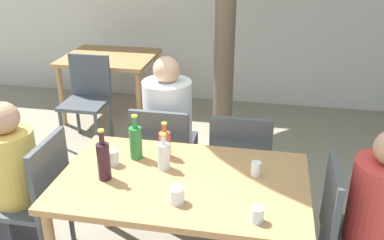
# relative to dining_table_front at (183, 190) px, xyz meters

# --- Properties ---
(dining_table_front) EXTENTS (1.48, 0.90, 0.74)m
(dining_table_front) POSITION_rel_dining_table_front_xyz_m (0.00, 0.00, 0.00)
(dining_table_front) COLOR #B27F4C
(dining_table_front) RESTS_ON ground_plane
(dining_table_back) EXTENTS (1.04, 0.90, 0.74)m
(dining_table_back) POSITION_rel_dining_table_front_xyz_m (-1.40, 2.47, -0.02)
(dining_table_back) COLOR #B27F4C
(dining_table_back) RESTS_ON ground_plane
(patio_chair_0) EXTENTS (0.44, 0.44, 0.91)m
(patio_chair_0) POSITION_rel_dining_table_front_xyz_m (-0.97, 0.00, -0.15)
(patio_chair_0) COLOR #474C51
(patio_chair_0) RESTS_ON ground_plane
(patio_chair_1) EXTENTS (0.44, 0.44, 0.91)m
(patio_chair_1) POSITION_rel_dining_table_front_xyz_m (0.97, 0.00, -0.15)
(patio_chair_1) COLOR #474C51
(patio_chair_1) RESTS_ON ground_plane
(patio_chair_2) EXTENTS (0.44, 0.44, 0.91)m
(patio_chair_2) POSITION_rel_dining_table_front_xyz_m (-0.30, 0.68, -0.15)
(patio_chair_2) COLOR #474C51
(patio_chair_2) RESTS_ON ground_plane
(patio_chair_3) EXTENTS (0.44, 0.44, 0.91)m
(patio_chair_3) POSITION_rel_dining_table_front_xyz_m (0.30, 0.68, -0.15)
(patio_chair_3) COLOR #474C51
(patio_chair_3) RESTS_ON ground_plane
(patio_chair_4) EXTENTS (0.44, 0.44, 0.91)m
(patio_chair_4) POSITION_rel_dining_table_front_xyz_m (-1.40, 1.79, -0.15)
(patio_chair_4) COLOR #474C51
(patio_chair_4) RESTS_ON ground_plane
(person_seated_0) EXTENTS (0.56, 0.33, 1.15)m
(person_seated_0) POSITION_rel_dining_table_front_xyz_m (-1.21, -0.00, -0.16)
(person_seated_0) COLOR #383842
(person_seated_0) RESTS_ON ground_plane
(person_seated_2) EXTENTS (0.38, 0.59, 1.24)m
(person_seated_2) POSITION_rel_dining_table_front_xyz_m (-0.30, 0.91, -0.10)
(person_seated_2) COLOR #383842
(person_seated_2) RESTS_ON ground_plane
(wine_bottle_0) EXTENTS (0.08, 0.08, 0.32)m
(wine_bottle_0) POSITION_rel_dining_table_front_xyz_m (-0.45, -0.08, 0.20)
(wine_bottle_0) COLOR #331923
(wine_bottle_0) RESTS_ON dining_table_front
(soda_bottle_1) EXTENTS (0.07, 0.07, 0.24)m
(soda_bottle_1) POSITION_rel_dining_table_front_xyz_m (-0.17, 0.25, 0.17)
(soda_bottle_1) COLOR #DB4C2D
(soda_bottle_1) RESTS_ON dining_table_front
(water_bottle_2) EXTENTS (0.08, 0.08, 0.24)m
(water_bottle_2) POSITION_rel_dining_table_front_xyz_m (-0.14, 0.10, 0.17)
(water_bottle_2) COLOR silver
(water_bottle_2) RESTS_ON dining_table_front
(green_bottle_3) EXTENTS (0.08, 0.08, 0.30)m
(green_bottle_3) POSITION_rel_dining_table_front_xyz_m (-0.34, 0.20, 0.20)
(green_bottle_3) COLOR #287A38
(green_bottle_3) RESTS_ON dining_table_front
(drinking_glass_0) EXTENTS (0.07, 0.07, 0.08)m
(drinking_glass_0) POSITION_rel_dining_table_front_xyz_m (0.45, -0.32, 0.12)
(drinking_glass_0) COLOR silver
(drinking_glass_0) RESTS_ON dining_table_front
(drinking_glass_1) EXTENTS (0.08, 0.08, 0.10)m
(drinking_glass_1) POSITION_rel_dining_table_front_xyz_m (-0.46, 0.09, 0.13)
(drinking_glass_1) COLOR silver
(drinking_glass_1) RESTS_ON dining_table_front
(drinking_glass_2) EXTENTS (0.08, 0.08, 0.09)m
(drinking_glass_2) POSITION_rel_dining_table_front_xyz_m (0.02, -0.24, 0.13)
(drinking_glass_2) COLOR white
(drinking_glass_2) RESTS_ON dining_table_front
(drinking_glass_3) EXTENTS (0.06, 0.06, 0.09)m
(drinking_glass_3) POSITION_rel_dining_table_front_xyz_m (0.42, 0.12, 0.12)
(drinking_glass_3) COLOR white
(drinking_glass_3) RESTS_ON dining_table_front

